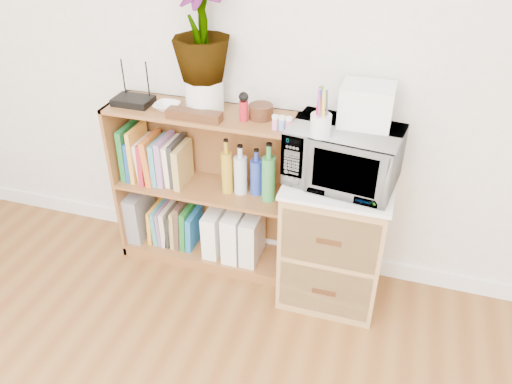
% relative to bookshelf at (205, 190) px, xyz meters
% --- Properties ---
extents(skirting_board, '(4.00, 0.02, 0.10)m').
position_rel_bookshelf_xyz_m(skirting_board, '(0.35, 0.14, -0.42)').
color(skirting_board, white).
rests_on(skirting_board, ground).
extents(bookshelf, '(1.00, 0.30, 0.95)m').
position_rel_bookshelf_xyz_m(bookshelf, '(0.00, 0.00, 0.00)').
color(bookshelf, brown).
rests_on(bookshelf, ground).
extents(wicker_unit, '(0.50, 0.45, 0.70)m').
position_rel_bookshelf_xyz_m(wicker_unit, '(0.75, -0.08, -0.12)').
color(wicker_unit, '#9E7542').
rests_on(wicker_unit, ground).
extents(microwave, '(0.54, 0.40, 0.28)m').
position_rel_bookshelf_xyz_m(microwave, '(0.75, -0.08, 0.38)').
color(microwave, white).
rests_on(microwave, wicker_unit).
extents(pen_cup, '(0.09, 0.09, 0.10)m').
position_rel_bookshelf_xyz_m(pen_cup, '(0.65, -0.19, 0.57)').
color(pen_cup, silver).
rests_on(pen_cup, microwave).
extents(small_appliance, '(0.23, 0.19, 0.18)m').
position_rel_bookshelf_xyz_m(small_appliance, '(0.82, -0.01, 0.61)').
color(small_appliance, white).
rests_on(small_appliance, microwave).
extents(router, '(0.20, 0.14, 0.04)m').
position_rel_bookshelf_xyz_m(router, '(-0.36, -0.02, 0.49)').
color(router, black).
rests_on(router, bookshelf).
extents(white_bowl, '(0.13, 0.13, 0.03)m').
position_rel_bookshelf_xyz_m(white_bowl, '(-0.17, -0.03, 0.49)').
color(white_bowl, white).
rests_on(white_bowl, bookshelf).
extents(plant_pot, '(0.19, 0.19, 0.16)m').
position_rel_bookshelf_xyz_m(plant_pot, '(0.02, 0.02, 0.56)').
color(plant_pot, silver).
rests_on(plant_pot, bookshelf).
extents(potted_plant, '(0.28, 0.28, 0.51)m').
position_rel_bookshelf_xyz_m(potted_plant, '(0.02, 0.02, 0.89)').
color(potted_plant, '#417830').
rests_on(potted_plant, plant_pot).
extents(trinket_box, '(0.28, 0.07, 0.04)m').
position_rel_bookshelf_xyz_m(trinket_box, '(0.01, -0.10, 0.50)').
color(trinket_box, '#3B2110').
rests_on(trinket_box, bookshelf).
extents(kokeshi_doll, '(0.04, 0.04, 0.10)m').
position_rel_bookshelf_xyz_m(kokeshi_doll, '(0.25, -0.04, 0.52)').
color(kokeshi_doll, maroon).
rests_on(kokeshi_doll, bookshelf).
extents(wooden_bowl, '(0.12, 0.12, 0.07)m').
position_rel_bookshelf_xyz_m(wooden_bowl, '(0.32, 0.01, 0.51)').
color(wooden_bowl, '#33180D').
rests_on(wooden_bowl, bookshelf).
extents(paint_jars, '(0.11, 0.04, 0.06)m').
position_rel_bookshelf_xyz_m(paint_jars, '(0.45, -0.09, 0.50)').
color(paint_jars, pink).
rests_on(paint_jars, bookshelf).
extents(file_box, '(0.09, 0.24, 0.30)m').
position_rel_bookshelf_xyz_m(file_box, '(-0.44, 0.00, -0.26)').
color(file_box, gray).
rests_on(file_box, bookshelf).
extents(magazine_holder_left, '(0.09, 0.22, 0.28)m').
position_rel_bookshelf_xyz_m(magazine_holder_left, '(0.05, -0.01, -0.27)').
color(magazine_holder_left, white).
rests_on(magazine_holder_left, bookshelf).
extents(magazine_holder_mid, '(0.09, 0.24, 0.30)m').
position_rel_bookshelf_xyz_m(magazine_holder_mid, '(0.17, -0.01, -0.26)').
color(magazine_holder_mid, white).
rests_on(magazine_holder_mid, bookshelf).
extents(magazine_holder_right, '(0.09, 0.23, 0.29)m').
position_rel_bookshelf_xyz_m(magazine_holder_right, '(0.28, -0.01, -0.26)').
color(magazine_holder_right, silver).
rests_on(magazine_holder_right, bookshelf).
extents(cookbooks, '(0.36, 0.20, 0.31)m').
position_rel_bookshelf_xyz_m(cookbooks, '(-0.29, -0.00, 0.16)').
color(cookbooks, '#1C6B2E').
rests_on(cookbooks, bookshelf).
extents(liquor_bottles, '(0.30, 0.07, 0.32)m').
position_rel_bookshelf_xyz_m(liquor_bottles, '(0.27, 0.00, 0.17)').
color(liquor_bottles, '#B79222').
rests_on(liquor_bottles, bookshelf).
extents(lower_books, '(0.29, 0.19, 0.30)m').
position_rel_bookshelf_xyz_m(lower_books, '(-0.21, 0.00, -0.28)').
color(lower_books, gold).
rests_on(lower_books, bookshelf).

